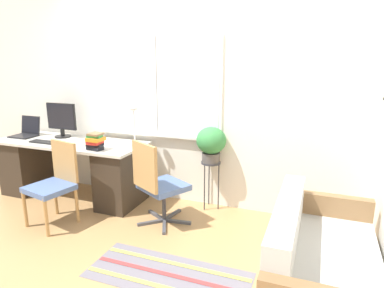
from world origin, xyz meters
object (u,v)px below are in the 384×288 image
(laptop, at_px, (26,132))
(keyboard, at_px, (44,142))
(couch_loveseat, at_px, (319,273))
(potted_plant, at_px, (211,142))
(mouse, at_px, (61,143))
(plant_stand, at_px, (211,168))
(desk_lamp, at_px, (134,119))
(office_chair_swivel, at_px, (157,183))
(monitor, at_px, (61,120))
(book_stack, at_px, (95,141))
(desk_chair_wooden, at_px, (54,182))

(laptop, bearing_deg, keyboard, -22.21)
(couch_loveseat, bearing_deg, potted_plant, 42.67)
(potted_plant, bearing_deg, mouse, -164.78)
(plant_stand, xyz_separation_m, potted_plant, (0.00, -0.00, 0.31))
(desk_lamp, distance_m, office_chair_swivel, 0.90)
(monitor, height_order, desk_lamp, desk_lamp)
(monitor, relative_size, couch_loveseat, 0.32)
(desk_lamp, relative_size, couch_loveseat, 0.34)
(mouse, relative_size, couch_loveseat, 0.05)
(plant_stand, relative_size, potted_plant, 1.41)
(keyboard, bearing_deg, laptop, 157.79)
(mouse, bearing_deg, potted_plant, 15.22)
(desk_lamp, bearing_deg, laptop, -175.93)
(keyboard, bearing_deg, plant_stand, 13.11)
(monitor, bearing_deg, plant_stand, 3.74)
(keyboard, relative_size, book_stack, 1.86)
(laptop, distance_m, plant_stand, 2.56)
(book_stack, height_order, potted_plant, potted_plant)
(plant_stand, bearing_deg, couch_loveseat, -47.33)
(laptop, height_order, monitor, monitor)
(laptop, relative_size, desk_lamp, 0.66)
(desk_lamp, distance_m, couch_loveseat, 2.59)
(mouse, xyz_separation_m, couch_loveseat, (3.00, -0.87, -0.48))
(monitor, xyz_separation_m, mouse, (0.27, -0.35, -0.22))
(monitor, height_order, potted_plant, monitor)
(keyboard, height_order, mouse, mouse)
(book_stack, relative_size, office_chair_swivel, 0.22)
(potted_plant, bearing_deg, desk_lamp, -170.64)
(desk_lamp, xyz_separation_m, book_stack, (-0.30, -0.37, -0.22))
(mouse, relative_size, potted_plant, 0.16)
(monitor, relative_size, plant_stand, 0.77)
(monitor, height_order, desk_chair_wooden, monitor)
(mouse, height_order, office_chair_swivel, office_chair_swivel)
(mouse, relative_size, office_chair_swivel, 0.07)
(monitor, bearing_deg, desk_chair_wooden, -55.29)
(keyboard, height_order, potted_plant, potted_plant)
(couch_loveseat, bearing_deg, laptop, 73.96)
(book_stack, height_order, plant_stand, book_stack)
(desk_lamp, bearing_deg, keyboard, -163.84)
(plant_stand, bearing_deg, desk_lamp, -170.64)
(monitor, bearing_deg, office_chair_swivel, -15.86)
(monitor, height_order, plant_stand, monitor)
(desk_lamp, xyz_separation_m, plant_stand, (0.92, 0.15, -0.55))
(book_stack, xyz_separation_m, office_chair_swivel, (0.81, -0.07, -0.37))
(laptop, bearing_deg, plant_stand, 6.01)
(desk_lamp, bearing_deg, plant_stand, 9.36)
(couch_loveseat, relative_size, potted_plant, 3.44)
(couch_loveseat, bearing_deg, desk_chair_wooden, 81.68)
(keyboard, xyz_separation_m, desk_chair_wooden, (0.56, -0.48, -0.28))
(keyboard, xyz_separation_m, plant_stand, (2.02, 0.47, -0.25))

